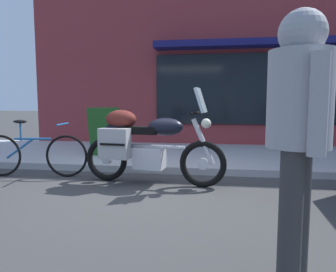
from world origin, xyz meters
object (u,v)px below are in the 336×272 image
at_px(sandwich_board_sign, 104,132).
at_px(pedestrian_walking, 299,118).
at_px(parked_bicycle, 33,154).
at_px(touring_motorcycle, 144,143).

bearing_deg(sandwich_board_sign, pedestrian_walking, -56.50).
bearing_deg(pedestrian_walking, parked_bicycle, 141.91).
bearing_deg(parked_bicycle, touring_motorcycle, -5.36).
relative_size(touring_motorcycle, pedestrian_walking, 1.24).
xyz_separation_m(parked_bicycle, pedestrian_walking, (3.43, -2.69, 0.74)).
distance_m(parked_bicycle, sandwich_board_sign, 1.65).
relative_size(pedestrian_walking, sandwich_board_sign, 1.79).
height_order(touring_motorcycle, pedestrian_walking, pedestrian_walking).
xyz_separation_m(touring_motorcycle, pedestrian_walking, (1.54, -2.51, 0.50)).
distance_m(touring_motorcycle, parked_bicycle, 1.91).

